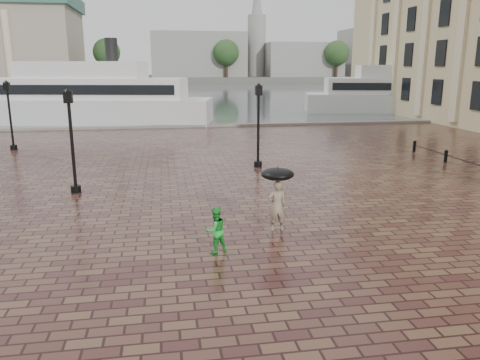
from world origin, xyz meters
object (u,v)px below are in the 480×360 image
Objects in this scene: ferry_near at (85,98)px; ferry_far at (404,93)px; street_lamps at (109,125)px; adult_pedestrian at (277,206)px; child_pedestrian at (215,230)px.

ferry_near is 36.23m from ferry_far.
ferry_near is (-4.53, 21.66, 0.08)m from street_lamps.
ferry_near is (-11.09, 33.25, 1.54)m from adult_pedestrian.
adult_pedestrian is 1.24× the size of child_pedestrian.
ferry_far is at bearing -121.21° from adult_pedestrian.
ferry_far is at bearing 19.12° from ferry_near.
ferry_far is (31.39, 26.41, -0.04)m from street_lamps.
child_pedestrian is 0.06× the size of ferry_far.
ferry_near is at bearing -69.60° from adult_pedestrian.
street_lamps reaches higher than child_pedestrian.
adult_pedestrian is 0.07× the size of ferry_near.
ferry_far reaches higher than street_lamps.
child_pedestrian is 47.98m from ferry_far.
child_pedestrian is (4.31, -13.17, -1.63)m from street_lamps.
adult_pedestrian is 45.41m from ferry_far.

